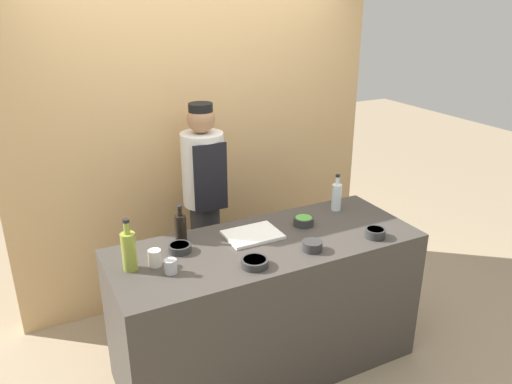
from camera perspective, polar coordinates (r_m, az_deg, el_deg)
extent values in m
plane|color=tan|center=(3.63, 1.14, -18.93)|extent=(14.00, 14.00, 0.00)
cube|color=tan|center=(4.01, -6.64, 4.64)|extent=(2.93, 0.18, 2.40)
cube|color=#3D3833|center=(3.35, 1.20, -12.84)|extent=(1.94, 0.76, 0.93)
cylinder|color=#2D2D2D|center=(3.33, 5.46, -3.33)|extent=(0.13, 0.13, 0.06)
cylinder|color=green|center=(3.32, 5.47, -3.02)|extent=(0.11, 0.11, 0.02)
cylinder|color=#2D2D2D|center=(3.24, 13.45, -4.59)|extent=(0.13, 0.13, 0.06)
cylinder|color=red|center=(3.23, 13.48, -4.27)|extent=(0.10, 0.10, 0.02)
cylinder|color=#2D2D2D|center=(3.02, 6.45, -6.13)|extent=(0.12, 0.12, 0.06)
cylinder|color=yellow|center=(3.01, 6.46, -5.78)|extent=(0.10, 0.10, 0.02)
cylinder|color=#2D2D2D|center=(2.83, -0.16, -8.08)|extent=(0.16, 0.16, 0.04)
cylinder|color=silver|center=(2.83, -0.16, -7.80)|extent=(0.13, 0.13, 0.01)
cylinder|color=#2D2D2D|center=(3.02, -8.71, -6.35)|extent=(0.14, 0.14, 0.05)
cylinder|color=orange|center=(3.01, -8.72, -6.08)|extent=(0.11, 0.11, 0.01)
cube|color=white|center=(3.17, -0.39, -4.90)|extent=(0.34, 0.26, 0.02)
cylinder|color=olive|center=(2.85, -14.30, -6.63)|extent=(0.08, 0.08, 0.22)
cylinder|color=olive|center=(2.78, -14.57, -4.00)|extent=(0.03, 0.03, 0.07)
cylinder|color=black|center=(2.77, -14.65, -3.20)|extent=(0.04, 0.04, 0.02)
cylinder|color=black|center=(3.12, -8.60, -4.12)|extent=(0.07, 0.07, 0.17)
cylinder|color=black|center=(3.07, -8.72, -2.23)|extent=(0.03, 0.03, 0.05)
cylinder|color=black|center=(3.06, -8.75, -1.66)|extent=(0.03, 0.03, 0.01)
cylinder|color=silver|center=(3.56, 9.18, -0.60)|extent=(0.07, 0.07, 0.19)
cylinder|color=silver|center=(3.52, 9.30, 1.28)|extent=(0.03, 0.03, 0.06)
cylinder|color=black|center=(3.51, 9.34, 1.85)|extent=(0.03, 0.03, 0.02)
cylinder|color=#B7B7BC|center=(2.80, -9.73, -8.38)|extent=(0.07, 0.07, 0.08)
cylinder|color=silver|center=(2.88, -11.49, -7.40)|extent=(0.07, 0.07, 0.10)
cylinder|color=#28282D|center=(3.93, -5.66, -7.44)|extent=(0.22, 0.22, 0.91)
cylinder|color=silver|center=(3.64, -6.08, 2.62)|extent=(0.31, 0.31, 0.54)
cube|color=black|center=(3.51, -5.20, 1.60)|extent=(0.25, 0.02, 0.50)
sphere|color=#9E704C|center=(3.54, -6.31, 8.30)|extent=(0.20, 0.20, 0.20)
cylinder|color=black|center=(3.52, -6.36, 9.49)|extent=(0.17, 0.17, 0.07)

